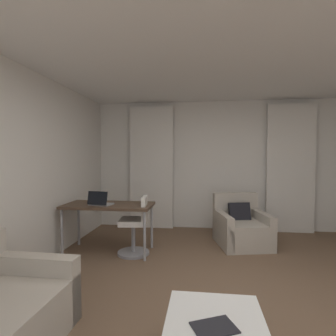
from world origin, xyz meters
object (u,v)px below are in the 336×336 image
(armchair, at_px, (241,228))
(laptop, at_px, (100,202))
(desk, at_px, (109,208))
(magazine_open, at_px, (214,327))
(desk_chair, at_px, (136,229))

(armchair, distance_m, laptop, 2.37)
(desk, distance_m, magazine_open, 2.75)
(desk, relative_size, laptop, 3.76)
(desk_chair, distance_m, magazine_open, 2.48)
(armchair, relative_size, desk, 0.76)
(laptop, xyz_separation_m, magazine_open, (1.61, -2.16, -0.43))
(armchair, height_order, magazine_open, armchair)
(armchair, height_order, desk, armchair)
(armchair, relative_size, desk_chair, 1.16)
(armchair, distance_m, desk, 2.22)
(desk, bearing_deg, desk_chair, -4.44)
(desk_chair, xyz_separation_m, magazine_open, (1.08, -2.23, -0.02))
(armchair, xyz_separation_m, desk, (-2.09, -0.64, 0.42))
(laptop, distance_m, magazine_open, 2.73)
(armchair, relative_size, laptop, 2.86)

